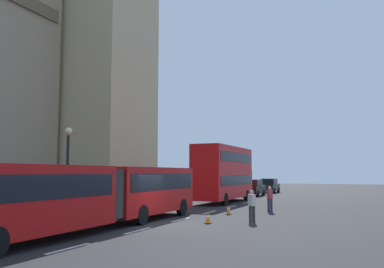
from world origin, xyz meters
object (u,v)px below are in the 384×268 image
object	(u,v)px
traffic_cone_west	(208,218)
street_lamp	(67,165)
pedestrian_by_kerb	(270,198)
double_decker_bus	(224,172)
sedan_lead	(253,188)
articulated_bus	(99,191)
sedan_trailing	(270,186)
traffic_cone_middle	(229,210)
pedestrian_near_cones	(252,205)

from	to	relation	value
traffic_cone_west	street_lamp	size ratio (longest dim) A/B	0.11
pedestrian_by_kerb	double_decker_bus	bearing A→B (deg)	38.12
double_decker_bus	street_lamp	bearing A→B (deg)	163.57
sedan_lead	pedestrian_by_kerb	distance (m)	18.64
pedestrian_by_kerb	articulated_bus	bearing A→B (deg)	153.14
articulated_bus	sedan_trailing	bearing A→B (deg)	-0.13
traffic_cone_west	pedestrian_by_kerb	world-z (taller)	pedestrian_by_kerb
double_decker_bus	traffic_cone_middle	world-z (taller)	double_decker_bus
sedan_trailing	street_lamp	xyz separation A→B (m)	(-33.67, 4.59, 2.14)
articulated_bus	street_lamp	bearing A→B (deg)	56.18
sedan_trailing	articulated_bus	bearing A→B (deg)	179.87
traffic_cone_middle	pedestrian_by_kerb	size ratio (longest dim) A/B	0.34
articulated_bus	pedestrian_by_kerb	world-z (taller)	articulated_bus
traffic_cone_middle	traffic_cone_west	bearing A→B (deg)	-175.24
articulated_bus	pedestrian_by_kerb	distance (m)	12.49
traffic_cone_west	traffic_cone_middle	distance (m)	4.59
double_decker_bus	pedestrian_by_kerb	bearing A→B (deg)	-141.88
street_lamp	pedestrian_by_kerb	xyz separation A→B (m)	(8.10, -10.14, -2.14)
double_decker_bus	traffic_cone_middle	distance (m)	10.69
articulated_bus	street_lamp	distance (m)	5.58
traffic_cone_west	street_lamp	distance (m)	8.96
sedan_trailing	traffic_cone_west	xyz separation A→B (m)	(-32.75, -3.88, -0.63)
traffic_cone_west	double_decker_bus	bearing A→B (deg)	15.44
articulated_bus	traffic_cone_middle	bearing A→B (deg)	-22.80
double_decker_bus	pedestrian_by_kerb	xyz separation A→B (m)	(-7.18, -5.63, -1.80)
sedan_lead	pedestrian_by_kerb	bearing A→B (deg)	-162.10
double_decker_bus	pedestrian_near_cones	distance (m)	14.42
sedan_trailing	double_decker_bus	bearing A→B (deg)	179.73
double_decker_bus	sedan_lead	world-z (taller)	double_decker_bus
articulated_bus	pedestrian_by_kerb	xyz separation A→B (m)	(11.12, -5.63, -0.83)
traffic_cone_west	sedan_lead	bearing A→B (deg)	9.26
sedan_lead	sedan_trailing	distance (m)	7.84
pedestrian_near_cones	street_lamp	bearing A→B (deg)	102.19
articulated_bus	sedan_lead	distance (m)	28.87
sedan_trailing	pedestrian_by_kerb	distance (m)	26.17
traffic_cone_west	street_lamp	xyz separation A→B (m)	(-0.92, 8.47, 2.77)
traffic_cone_west	sedan_trailing	bearing A→B (deg)	6.75
traffic_cone_west	street_lamp	bearing A→B (deg)	96.20
street_lamp	sedan_trailing	bearing A→B (deg)	-7.77
traffic_cone_middle	pedestrian_by_kerb	world-z (taller)	pedestrian_by_kerb
articulated_bus	double_decker_bus	bearing A→B (deg)	0.01
street_lamp	pedestrian_by_kerb	size ratio (longest dim) A/B	3.12
pedestrian_near_cones	traffic_cone_west	bearing A→B (deg)	124.07
pedestrian_near_cones	pedestrian_by_kerb	size ratio (longest dim) A/B	1.00
sedan_lead	street_lamp	size ratio (longest dim) A/B	0.83
street_lamp	pedestrian_by_kerb	distance (m)	13.15
sedan_trailing	street_lamp	distance (m)	34.05
sedan_trailing	traffic_cone_west	world-z (taller)	sedan_trailing
sedan_lead	pedestrian_by_kerb	size ratio (longest dim) A/B	2.60
traffic_cone_west	pedestrian_by_kerb	size ratio (longest dim) A/B	0.34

